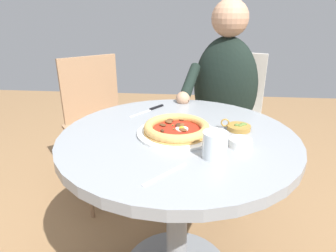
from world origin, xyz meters
TOP-DOWN VIEW (x-y plane):
  - dining_table at (0.00, 0.00)m, footprint 0.89×0.89m
  - pizza_on_plate at (0.01, -0.00)m, footprint 0.30×0.30m
  - water_glass at (-0.13, 0.17)m, footprint 0.08×0.08m
  - steak_knife at (0.14, -0.27)m, footprint 0.13×0.18m
  - ramekin_capers at (-0.22, 0.09)m, footprint 0.08×0.08m
  - olive_pan at (-0.23, -0.06)m, footprint 0.12×0.09m
  - fork_utensil at (0.02, 0.29)m, footprint 0.12×0.14m
  - diner_person at (-0.23, -0.64)m, footprint 0.47×0.47m
  - cafe_chair_diner at (-0.28, -0.78)m, footprint 0.53×0.53m
  - cafe_chair_spare_near at (0.55, -0.68)m, footprint 0.57×0.57m

SIDE VIEW (x-z plane):
  - cafe_chair_spare_near at x=0.55m, z-range 0.09..0.96m
  - diner_person at x=-0.23m, z-range -0.06..1.14m
  - cafe_chair_diner at x=-0.28m, z-range 0.09..0.98m
  - dining_table at x=0.00m, z-range 0.21..0.92m
  - fork_utensil at x=0.02m, z-range 0.71..0.71m
  - steak_knife at x=0.14m, z-range 0.71..0.72m
  - olive_pan at x=-0.23m, z-range 0.70..0.74m
  - ramekin_capers at x=-0.22m, z-range 0.71..0.74m
  - pizza_on_plate at x=0.01m, z-range 0.71..0.75m
  - water_glass at x=-0.13m, z-range 0.70..0.79m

